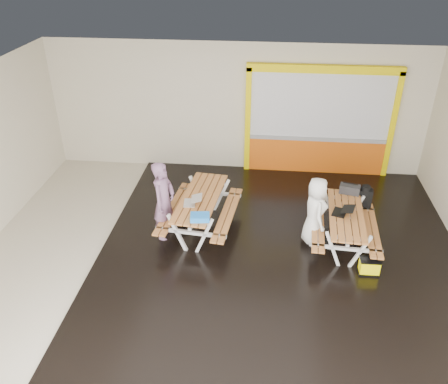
# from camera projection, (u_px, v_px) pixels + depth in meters

# --- Properties ---
(room) EXTENTS (10.02, 8.02, 3.52)m
(room) POSITION_uv_depth(u_px,v_px,m) (219.00, 182.00, 8.70)
(room) COLOR beige
(room) RESTS_ON ground
(deck) EXTENTS (7.50, 7.98, 0.05)m
(deck) POSITION_uv_depth(u_px,v_px,m) (280.00, 258.00, 9.46)
(deck) COLOR black
(deck) RESTS_ON room
(kiosk) EXTENTS (3.88, 0.16, 3.00)m
(kiosk) POSITION_uv_depth(u_px,v_px,m) (319.00, 124.00, 12.04)
(kiosk) COLOR #D8590F
(kiosk) RESTS_ON room
(picnic_table_left) EXTENTS (1.71, 2.34, 0.88)m
(picnic_table_left) POSITION_uv_depth(u_px,v_px,m) (201.00, 205.00, 10.02)
(picnic_table_left) COLOR #AF6B32
(picnic_table_left) RESTS_ON deck
(picnic_table_right) EXTENTS (1.49, 2.10, 0.81)m
(picnic_table_right) POSITION_uv_depth(u_px,v_px,m) (345.00, 221.00, 9.56)
(picnic_table_right) COLOR #AF6B32
(picnic_table_right) RESTS_ON deck
(person_left) EXTENTS (0.59, 0.75, 1.80)m
(person_left) POSITION_uv_depth(u_px,v_px,m) (164.00, 201.00, 9.68)
(person_left) COLOR slate
(person_left) RESTS_ON deck
(person_right) EXTENTS (0.60, 0.81, 1.51)m
(person_right) POSITION_uv_depth(u_px,v_px,m) (315.00, 211.00, 9.49)
(person_right) COLOR white
(person_right) RESTS_ON deck
(laptop_left) EXTENTS (0.42, 0.38, 0.16)m
(laptop_left) POSITION_uv_depth(u_px,v_px,m) (192.00, 201.00, 9.66)
(laptop_left) COLOR silver
(laptop_left) RESTS_ON picnic_table_left
(laptop_right) EXTENTS (0.51, 0.48, 0.18)m
(laptop_right) POSITION_uv_depth(u_px,v_px,m) (343.00, 211.00, 9.45)
(laptop_right) COLOR black
(laptop_right) RESTS_ON picnic_table_right
(blue_pouch) EXTENTS (0.41, 0.31, 0.11)m
(blue_pouch) POSITION_uv_depth(u_px,v_px,m) (200.00, 217.00, 9.12)
(blue_pouch) COLOR blue
(blue_pouch) RESTS_ON picnic_table_left
(toolbox) EXTENTS (0.48, 0.32, 0.25)m
(toolbox) POSITION_uv_depth(u_px,v_px,m) (350.00, 189.00, 10.15)
(toolbox) COLOR black
(toolbox) RESTS_ON picnic_table_right
(backpack) EXTENTS (0.34, 0.24, 0.53)m
(backpack) POSITION_uv_depth(u_px,v_px,m) (365.00, 197.00, 10.21)
(backpack) COLOR black
(backpack) RESTS_ON picnic_table_right
(dark_case) EXTENTS (0.39, 0.30, 0.14)m
(dark_case) POSITION_uv_depth(u_px,v_px,m) (324.00, 237.00, 9.91)
(dark_case) COLOR black
(dark_case) RESTS_ON deck
(fluke_bag) EXTENTS (0.40, 0.26, 0.34)m
(fluke_bag) POSITION_uv_depth(u_px,v_px,m) (369.00, 266.00, 8.92)
(fluke_bag) COLOR black
(fluke_bag) RESTS_ON deck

